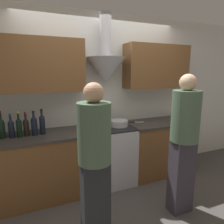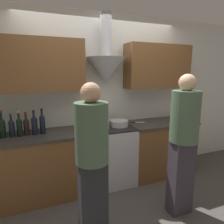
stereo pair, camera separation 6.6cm
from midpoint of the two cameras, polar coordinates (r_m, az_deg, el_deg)
name	(u,v)px [view 1 (the left image)]	position (r m, az deg, el deg)	size (l,w,h in m)	color
ground_plane	(118,192)	(3.13, 0.95, -21.83)	(12.00, 12.00, 0.00)	#4C4744
wall_back	(100,87)	(3.15, -4.17, 7.02)	(8.40, 0.59, 2.60)	silver
counter_left	(36,167)	(2.99, -21.41, -14.45)	(1.47, 0.62, 0.90)	brown
counter_right	(158,147)	(3.57, 12.52, -9.63)	(1.14, 0.62, 0.90)	brown
stove_range	(109,155)	(3.17, -1.33, -12.07)	(0.69, 0.60, 0.90)	silver
wine_bottle_3	(1,128)	(2.85, -29.61, -3.90)	(0.08, 0.08, 0.35)	black
wine_bottle_4	(11,128)	(2.83, -27.44, -4.03)	(0.07, 0.07, 0.31)	black
wine_bottle_5	(19,127)	(2.82, -25.63, -3.81)	(0.07, 0.07, 0.33)	black
wine_bottle_6	(26,126)	(2.83, -23.93, -3.76)	(0.07, 0.07, 0.31)	black
wine_bottle_7	(34,125)	(2.81, -21.97, -3.48)	(0.08, 0.08, 0.33)	black
wine_bottle_8	(42,124)	(2.82, -19.94, -3.14)	(0.07, 0.07, 0.34)	black
stock_pot	(100,124)	(2.95, -4.15, -3.33)	(0.28, 0.28, 0.14)	silver
mixing_bowl	(119,123)	(3.07, 1.37, -3.20)	(0.27, 0.27, 0.09)	silver
orange_fruit	(184,119)	(3.58, 19.44, -1.90)	(0.07, 0.07, 0.07)	orange
saucepan	(176,117)	(3.64, 17.35, -1.50)	(0.16, 0.16, 0.08)	silver
chefs_knife	(137,122)	(3.31, 6.48, -2.89)	(0.24, 0.10, 0.01)	silver
person_foreground_left	(95,160)	(1.94, -5.95, -13.35)	(0.31, 0.31, 1.63)	#28282D
person_foreground_right	(184,139)	(2.51, 19.14, -7.27)	(0.33, 0.33, 1.69)	#38333D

